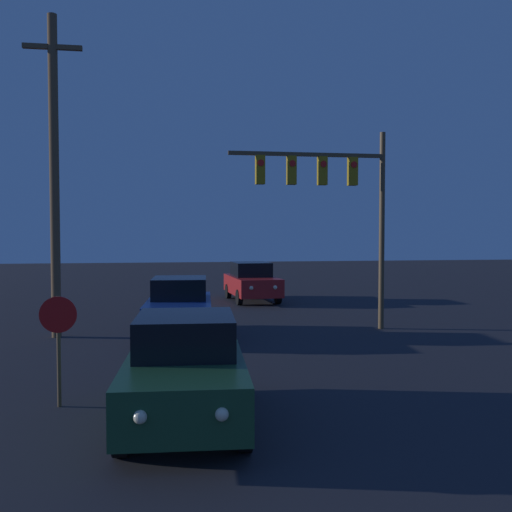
{
  "coord_description": "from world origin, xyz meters",
  "views": [
    {
      "loc": [
        -2.17,
        -0.11,
        3.17
      ],
      "look_at": [
        0.0,
        13.41,
        2.59
      ],
      "focal_mm": 40.0,
      "sensor_mm": 36.0,
      "label": 1
    }
  ],
  "objects_px": {
    "car_far": "(252,282)",
    "traffic_signal_mast": "(335,191)",
    "car_near": "(185,370)",
    "utility_pole": "(54,172)",
    "stop_sign": "(58,331)",
    "car_mid": "(179,307)"
  },
  "relations": [
    {
      "from": "traffic_signal_mast",
      "to": "car_far",
      "type": "bearing_deg",
      "value": 100.12
    },
    {
      "from": "car_mid",
      "to": "car_far",
      "type": "relative_size",
      "value": 1.0
    },
    {
      "from": "car_far",
      "to": "stop_sign",
      "type": "height_order",
      "value": "stop_sign"
    },
    {
      "from": "stop_sign",
      "to": "utility_pole",
      "type": "xyz_separation_m",
      "value": [
        -1.33,
        7.16,
        3.57
      ]
    },
    {
      "from": "traffic_signal_mast",
      "to": "stop_sign",
      "type": "relative_size",
      "value": 3.18
    },
    {
      "from": "stop_sign",
      "to": "traffic_signal_mast",
      "type": "bearing_deg",
      "value": 43.98
    },
    {
      "from": "traffic_signal_mast",
      "to": "utility_pole",
      "type": "height_order",
      "value": "utility_pole"
    },
    {
      "from": "car_near",
      "to": "traffic_signal_mast",
      "type": "bearing_deg",
      "value": -118.17
    },
    {
      "from": "car_near",
      "to": "car_mid",
      "type": "relative_size",
      "value": 1.0
    },
    {
      "from": "stop_sign",
      "to": "car_mid",
      "type": "bearing_deg",
      "value": 70.9
    },
    {
      "from": "car_near",
      "to": "traffic_signal_mast",
      "type": "height_order",
      "value": "traffic_signal_mast"
    },
    {
      "from": "car_mid",
      "to": "stop_sign",
      "type": "height_order",
      "value": "stop_sign"
    },
    {
      "from": "car_far",
      "to": "utility_pole",
      "type": "distance_m",
      "value": 11.5
    },
    {
      "from": "car_mid",
      "to": "traffic_signal_mast",
      "type": "xyz_separation_m",
      "value": [
        4.97,
        0.3,
        3.6
      ]
    },
    {
      "from": "car_near",
      "to": "traffic_signal_mast",
      "type": "distance_m",
      "value": 10.33
    },
    {
      "from": "car_mid",
      "to": "car_far",
      "type": "xyz_separation_m",
      "value": [
        3.52,
        8.42,
        0.0
      ]
    },
    {
      "from": "car_far",
      "to": "traffic_signal_mast",
      "type": "height_order",
      "value": "traffic_signal_mast"
    },
    {
      "from": "traffic_signal_mast",
      "to": "car_mid",
      "type": "bearing_deg",
      "value": -176.5
    },
    {
      "from": "traffic_signal_mast",
      "to": "stop_sign",
      "type": "xyz_separation_m",
      "value": [
        -7.3,
        -7.05,
        -3.09
      ]
    },
    {
      "from": "car_mid",
      "to": "utility_pole",
      "type": "height_order",
      "value": "utility_pole"
    },
    {
      "from": "car_near",
      "to": "car_far",
      "type": "relative_size",
      "value": 1.0
    },
    {
      "from": "car_far",
      "to": "traffic_signal_mast",
      "type": "bearing_deg",
      "value": 95.98
    }
  ]
}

